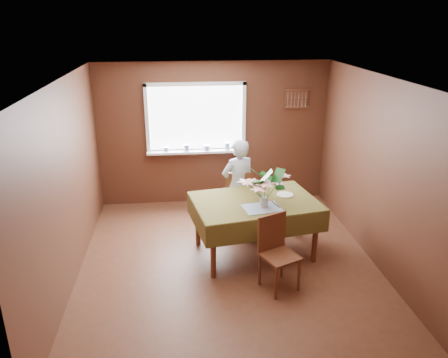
{
  "coord_description": "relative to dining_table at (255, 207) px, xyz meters",
  "views": [
    {
      "loc": [
        -0.63,
        -5.15,
        3.21
      ],
      "look_at": [
        0.0,
        0.55,
        1.05
      ],
      "focal_mm": 35.0,
      "sensor_mm": 36.0,
      "label": 1
    }
  ],
  "objects": [
    {
      "name": "flower_bouquet",
      "position": [
        0.08,
        -0.22,
        0.41
      ],
      "size": [
        0.56,
        0.56,
        0.48
      ],
      "rotation": [
        0.0,
        0.0,
        -0.14
      ],
      "color": "white",
      "rests_on": "dining_table"
    },
    {
      "name": "wall_left",
      "position": [
        -2.4,
        -0.29,
        0.53
      ],
      "size": [
        0.0,
        4.5,
        4.5
      ],
      "primitive_type": "plane",
      "rotation": [
        1.57,
        0.0,
        1.57
      ],
      "color": "brown",
      "rests_on": "floor"
    },
    {
      "name": "spoon_rack",
      "position": [
        1.05,
        1.93,
        1.13
      ],
      "size": [
        0.44,
        0.05,
        0.33
      ],
      "color": "brown",
      "rests_on": "wall_back"
    },
    {
      "name": "wall_right",
      "position": [
        1.6,
        -0.29,
        0.53
      ],
      "size": [
        0.0,
        4.5,
        4.5
      ],
      "primitive_type": "plane",
      "rotation": [
        1.57,
        0.0,
        -1.57
      ],
      "color": "brown",
      "rests_on": "floor"
    },
    {
      "name": "window_assembly",
      "position": [
        -0.7,
        1.91,
        0.65
      ],
      "size": [
        1.72,
        0.2,
        1.22
      ],
      "color": "white",
      "rests_on": "wall_back"
    },
    {
      "name": "chair_far",
      "position": [
        -0.11,
        0.86,
        -0.19
      ],
      "size": [
        0.45,
        0.45,
        0.96
      ],
      "rotation": [
        0.0,
        0.0,
        3.04
      ],
      "color": "brown",
      "rests_on": "floor"
    },
    {
      "name": "seated_woman",
      "position": [
        -0.13,
        0.76,
        0.03
      ],
      "size": [
        0.62,
        0.51,
        1.48
      ],
      "primitive_type": "imported",
      "rotation": [
        0.0,
        0.0,
        3.46
      ],
      "color": "white",
      "rests_on": "floor"
    },
    {
      "name": "floor",
      "position": [
        -0.4,
        -0.29,
        -0.72
      ],
      "size": [
        4.5,
        4.5,
        0.0
      ],
      "primitive_type": "plane",
      "color": "#532C1C",
      "rests_on": "ground"
    },
    {
      "name": "dining_table",
      "position": [
        0.0,
        0.0,
        0.0
      ],
      "size": [
        1.85,
        1.41,
        0.82
      ],
      "rotation": [
        0.0,
        0.0,
        0.17
      ],
      "color": "brown",
      "rests_on": "floor"
    },
    {
      "name": "chair_near",
      "position": [
        0.12,
        -0.81,
        -0.2
      ],
      "size": [
        0.53,
        0.53,
        0.94
      ],
      "rotation": [
        0.0,
        0.0,
        0.41
      ],
      "color": "brown",
      "rests_on": "floor"
    },
    {
      "name": "ceiling",
      "position": [
        -0.4,
        -0.29,
        1.78
      ],
      "size": [
        4.5,
        4.5,
        0.0
      ],
      "primitive_type": "plane",
      "rotation": [
        3.14,
        0.0,
        0.0
      ],
      "color": "white",
      "rests_on": "wall_back"
    },
    {
      "name": "wall_back",
      "position": [
        -0.4,
        1.96,
        0.53
      ],
      "size": [
        4.0,
        0.0,
        4.0
      ],
      "primitive_type": "plane",
      "rotation": [
        1.57,
        0.0,
        0.0
      ],
      "color": "brown",
      "rests_on": "floor"
    },
    {
      "name": "wall_front",
      "position": [
        -0.4,
        -2.54,
        0.53
      ],
      "size": [
        4.0,
        0.0,
        4.0
      ],
      "primitive_type": "plane",
      "rotation": [
        -1.57,
        0.0,
        0.0
      ],
      "color": "brown",
      "rests_on": "floor"
    },
    {
      "name": "side_plate",
      "position": [
        0.45,
        0.14,
        0.11
      ],
      "size": [
        0.29,
        0.29,
        0.01
      ],
      "primitive_type": "cylinder",
      "rotation": [
        0.0,
        0.0,
        0.29
      ],
      "color": "white",
      "rests_on": "dining_table"
    },
    {
      "name": "table_knife",
      "position": [
        0.24,
        -0.17,
        0.11
      ],
      "size": [
        0.08,
        0.24,
        0.0
      ],
      "primitive_type": "cube",
      "rotation": [
        0.0,
        0.0,
        0.26
      ],
      "color": "silver",
      "rests_on": "dining_table"
    }
  ]
}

